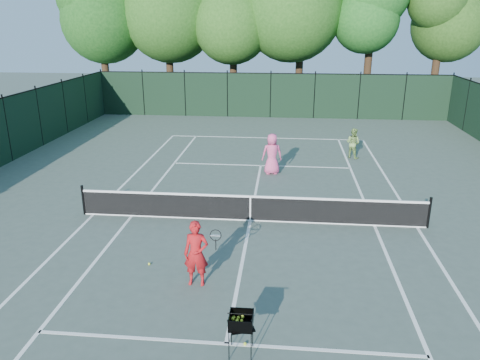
# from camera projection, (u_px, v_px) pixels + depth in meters

# --- Properties ---
(ground) EXTENTS (90.00, 90.00, 0.00)m
(ground) POSITION_uv_depth(u_px,v_px,m) (250.00, 221.00, 15.80)
(ground) COLOR #445249
(ground) RESTS_ON ground
(sideline_doubles_left) EXTENTS (0.10, 23.77, 0.01)m
(sideline_doubles_left) POSITION_uv_depth(u_px,v_px,m) (94.00, 214.00, 16.31)
(sideline_doubles_left) COLOR white
(sideline_doubles_left) RESTS_ON ground
(sideline_doubles_right) EXTENTS (0.10, 23.77, 0.01)m
(sideline_doubles_right) POSITION_uv_depth(u_px,v_px,m) (417.00, 227.00, 15.29)
(sideline_doubles_right) COLOR white
(sideline_doubles_right) RESTS_ON ground
(sideline_singles_left) EXTENTS (0.10, 23.77, 0.01)m
(sideline_singles_left) POSITION_uv_depth(u_px,v_px,m) (132.00, 216.00, 16.18)
(sideline_singles_left) COLOR white
(sideline_singles_left) RESTS_ON ground
(sideline_singles_right) EXTENTS (0.10, 23.77, 0.01)m
(sideline_singles_right) POSITION_uv_depth(u_px,v_px,m) (374.00, 226.00, 15.41)
(sideline_singles_right) COLOR white
(sideline_singles_right) RESTS_ON ground
(baseline_far) EXTENTS (10.97, 0.10, 0.01)m
(baseline_far) POSITION_uv_depth(u_px,v_px,m) (266.00, 138.00, 26.99)
(baseline_far) COLOR white
(baseline_far) RESTS_ON ground
(service_line_near) EXTENTS (8.23, 0.10, 0.01)m
(service_line_near) POSITION_uv_depth(u_px,v_px,m) (227.00, 344.00, 9.77)
(service_line_near) COLOR white
(service_line_near) RESTS_ON ground
(service_line_far) EXTENTS (8.23, 0.10, 0.01)m
(service_line_far) POSITION_uv_depth(u_px,v_px,m) (261.00, 165.00, 21.83)
(service_line_far) COLOR white
(service_line_far) RESTS_ON ground
(center_service_line) EXTENTS (0.10, 12.80, 0.01)m
(center_service_line) POSITION_uv_depth(u_px,v_px,m) (250.00, 221.00, 15.80)
(center_service_line) COLOR white
(center_service_line) RESTS_ON ground
(tennis_net) EXTENTS (11.69, 0.09, 1.06)m
(tennis_net) POSITION_uv_depth(u_px,v_px,m) (250.00, 208.00, 15.64)
(tennis_net) COLOR black
(tennis_net) RESTS_ON ground
(fence_far) EXTENTS (24.00, 0.05, 3.00)m
(fence_far) POSITION_uv_depth(u_px,v_px,m) (271.00, 96.00, 32.27)
(fence_far) COLOR black
(fence_far) RESTS_ON ground
(tree_2) EXTENTS (6.00, 6.00, 12.40)m
(tree_2) POSITION_uv_depth(u_px,v_px,m) (233.00, 2.00, 34.12)
(tree_2) COLOR black
(tree_2) RESTS_ON ground
(tree_5) EXTENTS (5.80, 5.80, 12.23)m
(tree_5) POSITION_uv_depth(u_px,v_px,m) (444.00, 1.00, 33.02)
(tree_5) COLOR black
(tree_5) RESTS_ON ground
(coach) EXTENTS (0.91, 0.62, 1.72)m
(coach) POSITION_uv_depth(u_px,v_px,m) (196.00, 253.00, 11.74)
(coach) COLOR red
(coach) RESTS_ON ground
(player_pink) EXTENTS (0.96, 0.71, 1.80)m
(player_pink) POSITION_uv_depth(u_px,v_px,m) (272.00, 154.00, 20.40)
(player_pink) COLOR #DE4E86
(player_pink) RESTS_ON ground
(player_green) EXTENTS (0.92, 0.89, 1.49)m
(player_green) POSITION_uv_depth(u_px,v_px,m) (353.00, 143.00, 22.84)
(player_green) COLOR #79A050
(player_green) RESTS_ON ground
(ball_hopper) EXTENTS (0.61, 0.61, 0.92)m
(ball_hopper) POSITION_uv_depth(u_px,v_px,m) (241.00, 321.00, 9.25)
(ball_hopper) COLOR black
(ball_hopper) RESTS_ON ground
(loose_ball_near_cart) EXTENTS (0.07, 0.07, 0.07)m
(loose_ball_near_cart) POSITION_uv_depth(u_px,v_px,m) (245.00, 344.00, 9.72)
(loose_ball_near_cart) COLOR #BBD72C
(loose_ball_near_cart) RESTS_ON ground
(loose_ball_midcourt) EXTENTS (0.07, 0.07, 0.07)m
(loose_ball_midcourt) POSITION_uv_depth(u_px,v_px,m) (149.00, 264.00, 12.92)
(loose_ball_midcourt) COLOR #DBEC30
(loose_ball_midcourt) RESTS_ON ground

